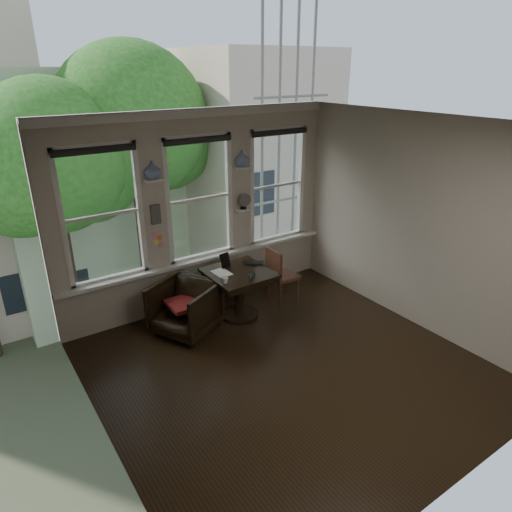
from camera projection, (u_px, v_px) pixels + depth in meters
ground at (287, 368)px, 5.80m from camera, size 4.50×4.50×0.00m
ceiling at (295, 124)px, 4.63m from camera, size 4.50×4.50×0.00m
wall_back at (199, 211)px, 6.93m from camera, size 4.50×0.00×4.50m
wall_front at (473, 355)px, 3.50m from camera, size 4.50×0.00×4.50m
wall_left at (92, 316)px, 4.05m from camera, size 0.00×4.50×4.50m
wall_right at (417, 224)px, 6.38m from camera, size 0.00×4.50×4.50m
window_left at (102, 215)px, 6.10m from camera, size 1.10×0.12×1.90m
window_center at (198, 199)px, 6.85m from camera, size 1.10×0.12×1.90m
window_right at (276, 185)px, 7.60m from camera, size 1.10×0.12×1.90m
shelf_left at (153, 180)px, 6.24m from camera, size 0.26×0.16×0.03m
shelf_right at (242, 168)px, 7.00m from camera, size 0.26×0.16×0.03m
intercom at (155, 214)px, 6.46m from camera, size 0.14×0.06×0.28m
sticky_notes at (157, 237)px, 6.60m from camera, size 0.16×0.01×0.24m
desk_fan at (243, 204)px, 7.20m from camera, size 0.20×0.20×0.24m
vase_left at (152, 170)px, 6.19m from camera, size 0.24×0.24×0.25m
vase_right at (242, 158)px, 6.94m from camera, size 0.24×0.24×0.25m
table at (239, 294)px, 6.84m from camera, size 0.90×0.90×0.75m
armchair_left at (185, 308)px, 6.45m from camera, size 1.10×1.09×0.75m
cushion_red at (185, 304)px, 6.43m from camera, size 0.45×0.45×0.06m
side_chair_right at (283, 275)px, 7.27m from camera, size 0.44×0.44×0.92m
laptop at (253, 264)px, 6.91m from camera, size 0.39×0.35×0.03m
mug at (225, 280)px, 6.34m from camera, size 0.09×0.09×0.08m
drinking_glass at (251, 276)px, 6.44m from camera, size 0.12×0.12×0.09m
tablet at (225, 260)px, 6.81m from camera, size 0.17×0.10×0.22m
papers at (222, 273)px, 6.66m from camera, size 0.23×0.31×0.00m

